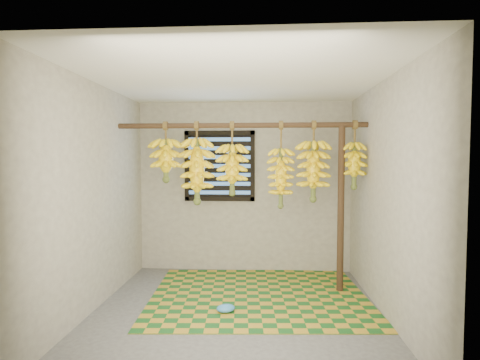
# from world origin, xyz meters

# --- Properties ---
(floor) EXTENTS (3.00, 3.00, 0.01)m
(floor) POSITION_xyz_m (0.00, 0.00, -0.01)
(floor) COLOR #494949
(floor) RESTS_ON ground
(ceiling) EXTENTS (3.00, 3.00, 0.01)m
(ceiling) POSITION_xyz_m (0.00, 0.00, 2.40)
(ceiling) COLOR silver
(ceiling) RESTS_ON wall_back
(wall_back) EXTENTS (3.00, 0.01, 2.40)m
(wall_back) POSITION_xyz_m (0.00, 1.50, 1.20)
(wall_back) COLOR gray
(wall_back) RESTS_ON floor
(wall_left) EXTENTS (0.01, 3.00, 2.40)m
(wall_left) POSITION_xyz_m (-1.50, 0.00, 1.20)
(wall_left) COLOR gray
(wall_left) RESTS_ON floor
(wall_right) EXTENTS (0.01, 3.00, 2.40)m
(wall_right) POSITION_xyz_m (1.50, 0.00, 1.20)
(wall_right) COLOR gray
(wall_right) RESTS_ON floor
(window) EXTENTS (1.00, 0.04, 1.00)m
(window) POSITION_xyz_m (-0.35, 1.48, 1.50)
(window) COLOR black
(window) RESTS_ON wall_back
(hanging_pole) EXTENTS (3.00, 0.06, 0.06)m
(hanging_pole) POSITION_xyz_m (0.00, 0.70, 2.00)
(hanging_pole) COLOR #3F2717
(hanging_pole) RESTS_ON wall_left
(support_post) EXTENTS (0.08, 0.08, 2.00)m
(support_post) POSITION_xyz_m (1.20, 0.70, 1.00)
(support_post) COLOR #3F2717
(support_post) RESTS_ON floor
(woven_mat) EXTENTS (2.59, 2.12, 0.01)m
(woven_mat) POSITION_xyz_m (0.22, 0.49, 0.01)
(woven_mat) COLOR #17501B
(woven_mat) RESTS_ON floor
(plastic_bag) EXTENTS (0.23, 0.20, 0.08)m
(plastic_bag) POSITION_xyz_m (-0.11, -0.04, 0.05)
(plastic_bag) COLOR #3783CE
(plastic_bag) RESTS_ON woven_mat
(banana_bunch_a) EXTENTS (0.35, 0.35, 0.72)m
(banana_bunch_a) POSITION_xyz_m (-0.92, 0.70, 1.58)
(banana_bunch_a) COLOR brown
(banana_bunch_a) RESTS_ON hanging_pole
(banana_bunch_b) EXTENTS (0.38, 0.38, 0.99)m
(banana_bunch_b) POSITION_xyz_m (-0.54, 0.70, 1.45)
(banana_bunch_b) COLOR brown
(banana_bunch_b) RESTS_ON hanging_pole
(banana_bunch_c) EXTENTS (0.35, 0.35, 0.88)m
(banana_bunch_c) POSITION_xyz_m (-0.10, 0.70, 1.47)
(banana_bunch_c) COLOR brown
(banana_bunch_c) RESTS_ON hanging_pole
(banana_bunch_d) EXTENTS (0.31, 0.31, 1.04)m
(banana_bunch_d) POSITION_xyz_m (0.48, 0.70, 1.37)
(banana_bunch_d) COLOR brown
(banana_bunch_d) RESTS_ON hanging_pole
(banana_bunch_e) EXTENTS (0.38, 0.38, 0.96)m
(banana_bunch_e) POSITION_xyz_m (0.87, 0.70, 1.45)
(banana_bunch_e) COLOR brown
(banana_bunch_e) RESTS_ON hanging_pole
(banana_bunch_f) EXTENTS (0.27, 0.27, 0.81)m
(banana_bunch_f) POSITION_xyz_m (1.35, 0.70, 1.52)
(banana_bunch_f) COLOR brown
(banana_bunch_f) RESTS_ON hanging_pole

